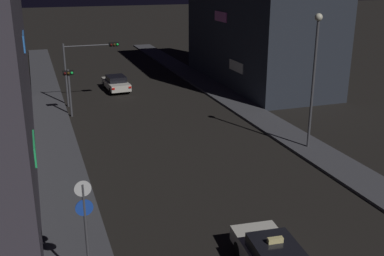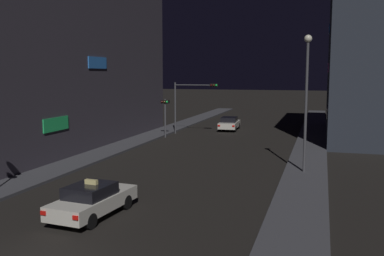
{
  "view_description": "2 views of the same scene",
  "coord_description": "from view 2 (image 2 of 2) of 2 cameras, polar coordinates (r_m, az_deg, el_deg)",
  "views": [
    {
      "loc": [
        -8.35,
        -7.39,
        10.49
      ],
      "look_at": [
        -0.34,
        15.65,
        2.26
      ],
      "focal_mm": 43.28,
      "sensor_mm": 36.0,
      "label": 1
    },
    {
      "loc": [
        8.3,
        -10.86,
        6.05
      ],
      "look_at": [
        0.25,
        15.89,
        2.54
      ],
      "focal_mm": 40.77,
      "sensor_mm": 36.0,
      "label": 2
    }
  ],
  "objects": [
    {
      "name": "building_facade_left",
      "position": [
        36.8,
        -16.52,
        9.08
      ],
      "size": [
        6.15,
        29.14,
        14.96
      ],
      "color": "#3D3842",
      "rests_on": "ground_plane"
    },
    {
      "name": "sidewalk_left",
      "position": [
        43.86,
        -4.47,
        -0.69
      ],
      "size": [
        2.54,
        63.27,
        0.17
      ],
      "primitive_type": "cube",
      "color": "#424247",
      "rests_on": "ground_plane"
    },
    {
      "name": "traffic_light_overhead",
      "position": [
        43.33,
        -0.04,
        4.13
      ],
      "size": [
        4.5,
        0.42,
        5.16
      ],
      "color": "#47474C",
      "rests_on": "ground_plane"
    },
    {
      "name": "sidewalk_right",
      "position": [
        40.94,
        15.38,
        -1.49
      ],
      "size": [
        2.54,
        63.27,
        0.17
      ],
      "primitive_type": "cube",
      "color": "#424247",
      "rests_on": "ground_plane"
    },
    {
      "name": "building_facade_right",
      "position": [
        44.56,
        22.51,
        8.02
      ],
      "size": [
        7.83,
        18.87,
        14.29
      ],
      "color": "#282D38",
      "rests_on": "ground_plane"
    },
    {
      "name": "far_car",
      "position": [
        46.85,
        4.91,
        0.61
      ],
      "size": [
        2.04,
        4.54,
        1.42
      ],
      "color": "silver",
      "rests_on": "ground_plane"
    },
    {
      "name": "street_lamp_near_block",
      "position": [
        26.64,
        14.76,
        5.28
      ],
      "size": [
        0.45,
        0.45,
        8.12
      ],
      "color": "#47474C",
      "rests_on": "sidewalk_right"
    },
    {
      "name": "traffic_light_left_kerb",
      "position": [
        41.18,
        -3.54,
        2.37
      ],
      "size": [
        0.8,
        0.42,
        3.66
      ],
      "color": "#47474C",
      "rests_on": "ground_plane"
    },
    {
      "name": "taxi",
      "position": [
        19.18,
        -12.88,
        -9.12
      ],
      "size": [
        2.2,
        4.59,
        1.62
      ],
      "color": "silver",
      "rests_on": "ground_plane"
    }
  ]
}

